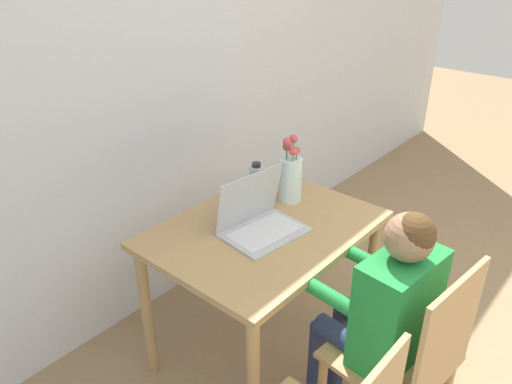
% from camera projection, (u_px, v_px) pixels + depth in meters
% --- Properties ---
extents(wall_back, '(6.40, 0.05, 2.50)m').
position_uv_depth(wall_back, '(185.00, 64.00, 2.49)').
color(wall_back, silver).
rests_on(wall_back, ground_plane).
extents(dining_table, '(0.97, 0.72, 0.71)m').
position_uv_depth(dining_table, '(264.00, 246.00, 2.19)').
color(dining_table, tan).
rests_on(dining_table, ground_plane).
extents(chair_occupied, '(0.44, 0.44, 0.89)m').
position_uv_depth(chair_occupied, '(406.00, 361.00, 1.80)').
color(chair_occupied, tan).
rests_on(chair_occupied, ground_plane).
extents(person_seated, '(0.37, 0.45, 1.05)m').
position_uv_depth(person_seated, '(385.00, 305.00, 1.79)').
color(person_seated, '#1E8438').
rests_on(person_seated, ground_plane).
extents(laptop, '(0.36, 0.29, 0.25)m').
position_uv_depth(laptop, '(258.00, 218.00, 2.10)').
color(laptop, '#B2B2B7').
rests_on(laptop, dining_table).
extents(flower_vase, '(0.11, 0.11, 0.32)m').
position_uv_depth(flower_vase, '(290.00, 176.00, 2.31)').
color(flower_vase, silver).
rests_on(flower_vase, dining_table).
extents(water_bottle, '(0.07, 0.07, 0.19)m').
position_uv_depth(water_bottle, '(256.00, 183.00, 2.31)').
color(water_bottle, silver).
rests_on(water_bottle, dining_table).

